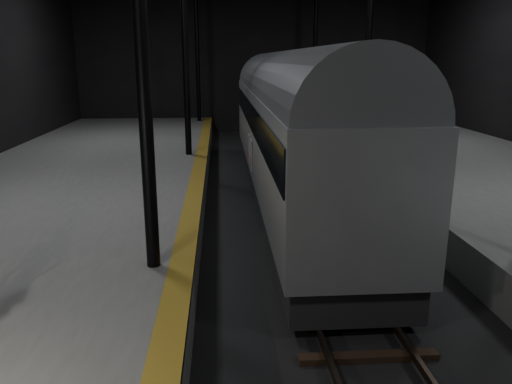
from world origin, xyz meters
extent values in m
plane|color=black|center=(0.00, 0.00, 0.00)|extent=(44.00, 44.00, 0.00)
cube|color=#565654|center=(-7.50, 0.00, 0.50)|extent=(9.00, 43.80, 1.00)
cube|color=olive|center=(-3.25, 0.00, 1.00)|extent=(0.50, 43.80, 0.01)
cube|color=#3F3328|center=(-0.72, 0.00, 0.17)|extent=(0.08, 43.00, 0.14)
cube|color=#3F3328|center=(0.72, 0.00, 0.17)|extent=(0.08, 43.00, 0.14)
cube|color=black|center=(0.00, 0.00, 0.06)|extent=(2.40, 42.00, 0.12)
cylinder|color=black|center=(-3.80, 8.00, 6.00)|extent=(0.26, 0.26, 10.00)
cylinder|color=black|center=(3.80, 8.00, 6.00)|extent=(0.26, 0.26, 10.00)
cylinder|color=black|center=(-3.80, 20.00, 6.00)|extent=(0.26, 0.26, 10.00)
cylinder|color=black|center=(3.80, 20.00, 6.00)|extent=(0.26, 0.26, 10.00)
cube|color=#A6A8AE|center=(0.00, 4.02, 2.45)|extent=(2.78, 19.19, 2.88)
cube|color=black|center=(0.00, 4.02, 0.64)|extent=(2.54, 18.80, 0.82)
cube|color=black|center=(0.00, 4.02, 3.12)|extent=(2.84, 18.90, 0.86)
cylinder|color=slate|center=(0.00, 4.02, 3.89)|extent=(2.73, 18.99, 2.73)
cube|color=black|center=(0.00, -2.69, 0.29)|extent=(1.73, 2.11, 0.34)
cube|color=black|center=(0.00, 10.74, 0.29)|extent=(1.73, 2.11, 0.34)
cube|color=silver|center=(-1.42, 3.07, 1.87)|extent=(0.04, 0.72, 1.01)
cube|color=silver|center=(-1.42, 4.22, 1.87)|extent=(0.04, 0.72, 1.01)
cylinder|color=#B0152F|center=(-1.44, 3.24, 1.63)|extent=(0.03, 0.25, 0.25)
cylinder|color=#B0152F|center=(-1.44, 4.39, 1.63)|extent=(0.03, 0.25, 0.25)
camera|label=1|loc=(-2.44, -13.29, 4.95)|focal=35.00mm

